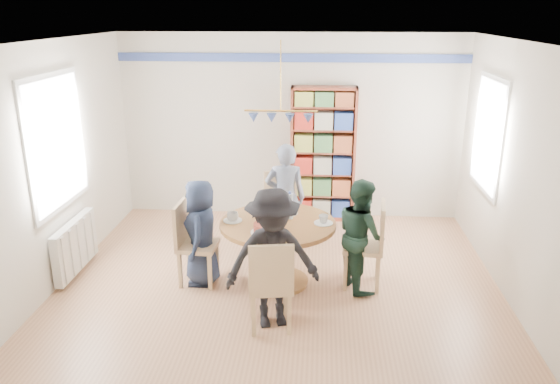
# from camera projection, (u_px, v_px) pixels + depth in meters

# --- Properties ---
(ground) EXTENTS (5.00, 5.00, 0.00)m
(ground) POSITION_uv_depth(u_px,v_px,m) (277.00, 292.00, 6.09)
(ground) COLOR tan
(room_shell) EXTENTS (5.00, 5.00, 5.00)m
(room_shell) POSITION_uv_depth(u_px,v_px,m) (261.00, 131.00, 6.40)
(room_shell) COLOR white
(room_shell) RESTS_ON ground
(radiator) EXTENTS (0.12, 1.00, 0.60)m
(radiator) POSITION_uv_depth(u_px,v_px,m) (75.00, 246.00, 6.43)
(radiator) COLOR silver
(radiator) RESTS_ON ground
(dining_table) EXTENTS (1.30, 1.30, 0.75)m
(dining_table) POSITION_uv_depth(u_px,v_px,m) (278.00, 238.00, 6.13)
(dining_table) COLOR brown
(dining_table) RESTS_ON ground
(chair_left) EXTENTS (0.45, 0.45, 0.96)m
(chair_left) POSITION_uv_depth(u_px,v_px,m) (191.00, 239.00, 6.17)
(chair_left) COLOR #D2B081
(chair_left) RESTS_ON ground
(chair_right) EXTENTS (0.48, 0.48, 0.99)m
(chair_right) POSITION_uv_depth(u_px,v_px,m) (371.00, 241.00, 6.08)
(chair_right) COLOR #D2B081
(chair_right) RESTS_ON ground
(chair_far) EXTENTS (0.55, 0.55, 1.00)m
(chair_far) POSITION_uv_depth(u_px,v_px,m) (282.00, 206.00, 7.14)
(chair_far) COLOR #D2B081
(chair_far) RESTS_ON ground
(chair_near) EXTENTS (0.49, 0.49, 0.96)m
(chair_near) POSITION_uv_depth(u_px,v_px,m) (271.00, 282.00, 5.21)
(chair_near) COLOR #D2B081
(chair_near) RESTS_ON ground
(person_left) EXTENTS (0.43, 0.62, 1.23)m
(person_left) POSITION_uv_depth(u_px,v_px,m) (201.00, 232.00, 6.14)
(person_left) COLOR #182136
(person_left) RESTS_ON ground
(person_right) EXTENTS (0.67, 0.75, 1.27)m
(person_right) POSITION_uv_depth(u_px,v_px,m) (361.00, 235.00, 6.03)
(person_right) COLOR #162D22
(person_right) RESTS_ON ground
(person_far) EXTENTS (0.54, 0.38, 1.42)m
(person_far) POSITION_uv_depth(u_px,v_px,m) (285.00, 198.00, 6.97)
(person_far) COLOR gray
(person_far) RESTS_ON ground
(person_near) EXTENTS (1.03, 0.75, 1.42)m
(person_near) POSITION_uv_depth(u_px,v_px,m) (273.00, 259.00, 5.26)
(person_near) COLOR black
(person_near) RESTS_ON ground
(bookshelf) EXTENTS (0.94, 0.28, 1.97)m
(bookshelf) POSITION_uv_depth(u_px,v_px,m) (323.00, 156.00, 7.95)
(bookshelf) COLOR maroon
(bookshelf) RESTS_ON ground
(tableware) EXTENTS (1.22, 1.22, 0.32)m
(tableware) POSITION_uv_depth(u_px,v_px,m) (276.00, 215.00, 6.08)
(tableware) COLOR white
(tableware) RESTS_ON dining_table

